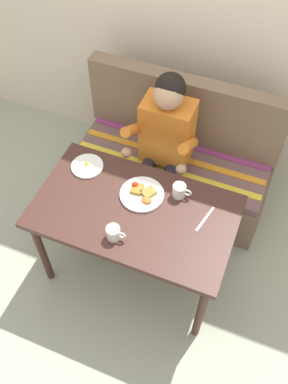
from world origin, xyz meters
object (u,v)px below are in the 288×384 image
(plate_eggs, at_px, (87,166))
(coffee_mug, at_px, (114,233))
(table, at_px, (135,217))
(plate_breakfast, at_px, (142,194))
(knife, at_px, (205,219))
(coffee_mug_second, at_px, (180,190))
(person, at_px, (164,140))
(couch, at_px, (174,164))

(plate_eggs, xyz_separation_m, coffee_mug, (0.37, -0.41, 0.04))
(plate_eggs, relative_size, coffee_mug, 1.74)
(table, height_order, plate_breakfast, plate_breakfast)
(plate_breakfast, distance_m, knife, 0.41)
(table, distance_m, coffee_mug_second, 0.32)
(person, bearing_deg, plate_breakfast, -85.58)
(plate_breakfast, bearing_deg, coffee_mug_second, 21.49)
(person, distance_m, coffee_mug_second, 0.46)
(couch, relative_size, person, 1.19)
(coffee_mug, xyz_separation_m, coffee_mug_second, (0.24, 0.42, 0.00))
(plate_eggs, xyz_separation_m, knife, (0.81, -0.10, -0.01))
(person, distance_m, plate_eggs, 0.54)
(table, height_order, coffee_mug, coffee_mug)
(table, distance_m, couch, 0.83)
(person, xyz_separation_m, plate_eggs, (-0.37, -0.39, -0.00))
(table, relative_size, knife, 6.00)
(couch, height_order, plate_eggs, couch)
(couch, bearing_deg, plate_breakfast, -89.99)
(table, xyz_separation_m, coffee_mug, (-0.03, -0.22, 0.13))
(table, relative_size, person, 0.99)
(person, xyz_separation_m, plate_breakfast, (0.04, -0.47, 0.00))
(person, height_order, coffee_mug_second, person)
(table, relative_size, coffee_mug_second, 10.17)
(table, xyz_separation_m, knife, (0.41, 0.09, 0.08))
(person, distance_m, plate_breakfast, 0.47)
(plate_breakfast, relative_size, coffee_mug, 2.28)
(couch, distance_m, coffee_mug_second, 0.75)
(couch, height_order, plate_breakfast, couch)
(table, distance_m, person, 0.60)
(coffee_mug_second, height_order, knife, coffee_mug_second)
(couch, distance_m, coffee_mug, 1.08)
(plate_eggs, bearing_deg, coffee_mug_second, 0.47)
(table, height_order, person, person)
(plate_breakfast, bearing_deg, coffee_mug, -95.80)
(table, relative_size, coffee_mug, 10.17)
(coffee_mug, bearing_deg, plate_breakfast, 84.20)
(table, bearing_deg, coffee_mug, -98.90)
(plate_breakfast, bearing_deg, plate_eggs, 169.29)
(table, xyz_separation_m, plate_breakfast, (0.00, 0.12, 0.09))
(couch, xyz_separation_m, person, (-0.04, -0.17, 0.41))
(plate_eggs, distance_m, coffee_mug_second, 0.62)
(plate_breakfast, distance_m, coffee_mug_second, 0.23)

